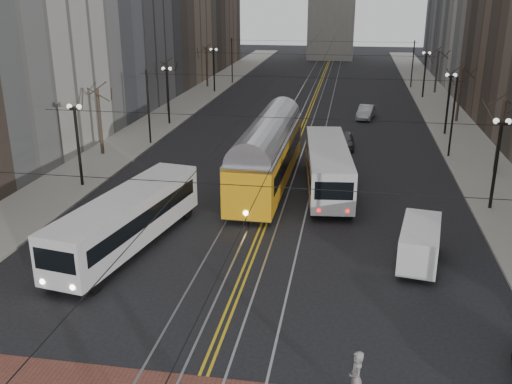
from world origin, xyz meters
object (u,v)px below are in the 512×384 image
(streetcar, at_px, (268,159))
(pedestrian_b, at_px, (356,378))
(transit_bus, at_px, (128,222))
(rear_bus, at_px, (327,169))
(sedan_grey, at_px, (345,140))
(sedan_silver, at_px, (366,112))
(cargo_van, at_px, (419,245))

(streetcar, bearing_deg, pedestrian_b, -73.58)
(transit_bus, height_order, pedestrian_b, transit_bus)
(streetcar, height_order, rear_bus, streetcar)
(streetcar, distance_m, pedestrian_b, 23.09)
(sedan_grey, bearing_deg, sedan_silver, 79.93)
(streetcar, bearing_deg, rear_bus, -9.39)
(transit_bus, bearing_deg, sedan_silver, 79.66)
(transit_bus, relative_size, sedan_silver, 2.76)
(sedan_grey, height_order, sedan_silver, sedan_silver)
(rear_bus, distance_m, sedan_silver, 24.50)
(rear_bus, xyz_separation_m, sedan_grey, (0.96, 11.75, -0.89))
(sedan_silver, bearing_deg, transit_bus, -101.05)
(transit_bus, distance_m, streetcar, 13.13)
(transit_bus, distance_m, cargo_van, 15.12)
(rear_bus, bearing_deg, streetcar, 163.72)
(transit_bus, distance_m, sedan_silver, 37.66)
(sedan_grey, height_order, pedestrian_b, pedestrian_b)
(streetcar, relative_size, pedestrian_b, 8.14)
(streetcar, bearing_deg, sedan_silver, 73.76)
(rear_bus, bearing_deg, transit_bus, -138.28)
(streetcar, distance_m, cargo_van, 14.66)
(streetcar, xyz_separation_m, cargo_van, (9.34, -11.27, -0.85))
(cargo_van, distance_m, pedestrian_b, 11.39)
(cargo_van, xyz_separation_m, sedan_silver, (-2.14, 34.82, -0.33))
(rear_bus, height_order, sedan_silver, rear_bus)
(rear_bus, height_order, pedestrian_b, rear_bus)
(cargo_van, relative_size, sedan_silver, 1.09)
(pedestrian_b, bearing_deg, cargo_van, 155.32)
(rear_bus, bearing_deg, cargo_van, -70.20)
(transit_bus, xyz_separation_m, streetcar, (5.76, 11.80, 0.40))
(cargo_van, bearing_deg, sedan_grey, 109.55)
(rear_bus, distance_m, pedestrian_b, 21.56)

